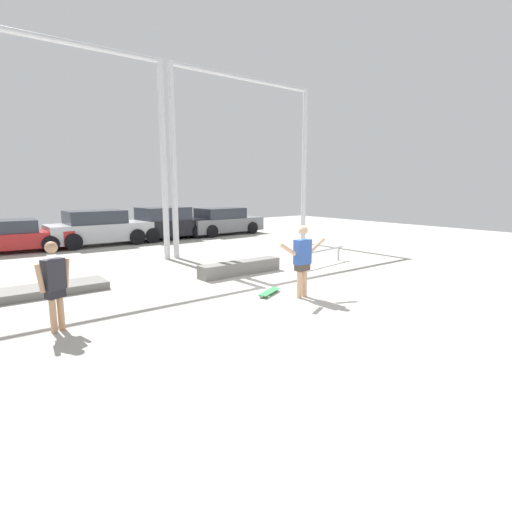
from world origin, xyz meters
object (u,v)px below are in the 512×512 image
Objects in this scene: skateboarder at (302,258)px; skateboard at (269,292)px; parked_car_red at (4,237)px; grind_rail at (322,253)px; manual_pad at (31,292)px; parked_car_grey at (222,222)px; grind_box at (240,268)px; parked_car_black at (166,224)px; bystander at (54,282)px; parked_car_silver at (99,228)px.

skateboard is at bearing 122.93° from skateboarder.
skateboard is 11.45m from parked_car_red.
skateboarder reaches higher than grind_rail.
parked_car_red reaches higher than skateboard.
parked_car_grey is (9.96, 7.37, 0.56)m from manual_pad.
grind_box is 9.79m from parked_car_red.
parked_car_red is at bearing 119.52° from grind_box.
parked_car_grey is (5.60, 10.57, 0.59)m from skateboard.
parked_car_black is (2.47, 10.64, 0.65)m from skateboard.
skateboarder is 2.90m from grind_box.
skateboard is 0.18× the size of parked_car_red.
parked_car_red is 10.28m from bystander.
parked_car_red is at bearing 130.84° from grind_rail.
bystander reaches higher than parked_car_black.
parked_car_red is at bearing 176.00° from parked_car_black.
parked_car_red is 9.69m from parked_car_grey.
skateboarder is at bearing -81.57° from skateboard.
bystander is (-3.72, -10.11, 0.15)m from parked_car_silver.
parked_car_silver is 1.03× the size of parked_car_black.
bystander is at bearing 148.83° from skateboard.
grind_box is at bearing -122.50° from parked_car_grey.
skateboarder is 1.12m from skateboard.
grind_rail is 0.57× the size of parked_car_silver.
skateboard is 0.20× the size of parked_car_grey.
parked_car_grey is at bearing 59.91° from grind_box.
grind_rail is 1.51× the size of bystander.
skateboard is at bearing -120.31° from parked_car_grey.
parked_car_red is at bearing 87.93° from manual_pad.
grind_box is (0.73, 2.17, 0.12)m from skateboard.
parked_car_silver is 6.26m from parked_car_grey.
grind_rail is at bearing 163.03° from bystander.
manual_pad is at bearing -116.94° from bystander.
parked_car_silver is (3.70, 7.31, 0.62)m from manual_pad.
grind_box is 8.48m from parked_car_silver.
skateboarder is 4.02m from grind_rail.
grind_rail is (3.63, 1.75, 0.30)m from skateboard.
skateboard is at bearing -154.19° from grind_rail.
parked_car_silver is at bearing 63.16° from manual_pad.
skateboarder is 12.18m from parked_car_red.
manual_pad is 0.78× the size of parked_car_silver.
skateboarder reaches higher than grind_box.
bystander reaches higher than grind_rail.
grind_box reaches higher than skateboard.
manual_pad is at bearing 169.69° from grind_rail.
skateboard is 0.26× the size of manual_pad.
skateboarder is 6.18m from manual_pad.
parked_car_silver is (-4.29, 8.76, 0.34)m from grind_rail.
parked_car_silver is at bearing 99.44° from grind_box.
grind_box is 0.61× the size of parked_car_grey.
parked_car_black is at bearing 47.46° from manual_pad.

